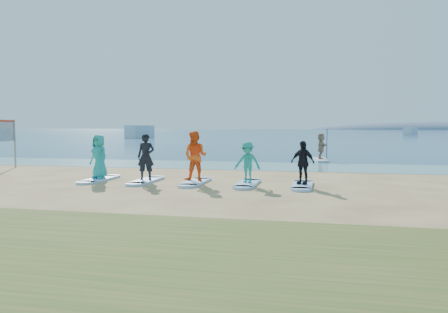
% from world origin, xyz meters
% --- Properties ---
extents(ground, '(600.00, 600.00, 0.00)m').
position_xyz_m(ground, '(0.00, 0.00, 0.00)').
color(ground, tan).
rests_on(ground, ground).
extents(shallow_water, '(600.00, 600.00, 0.00)m').
position_xyz_m(shallow_water, '(0.00, 10.50, 0.01)').
color(shallow_water, teal).
rests_on(shallow_water, ground).
extents(ocean, '(600.00, 600.00, 0.00)m').
position_xyz_m(ocean, '(0.00, 160.00, 0.01)').
color(ocean, navy).
rests_on(ocean, ground).
extents(paddleboard, '(1.04, 3.06, 0.12)m').
position_xyz_m(paddleboard, '(4.09, 14.99, 0.06)').
color(paddleboard, silver).
rests_on(paddleboard, ground).
extents(paddleboarder, '(0.70, 1.54, 1.61)m').
position_xyz_m(paddleboarder, '(4.09, 14.99, 0.92)').
color(paddleboarder, tan).
rests_on(paddleboarder, paddleboard).
extents(boat_offshore_a, '(2.35, 8.23, 2.29)m').
position_xyz_m(boat_offshore_a, '(-28.04, 60.91, 0.00)').
color(boat_offshore_a, silver).
rests_on(boat_offshore_a, ground).
extents(boat_offshore_b, '(4.72, 6.89, 1.72)m').
position_xyz_m(boat_offshore_b, '(27.29, 112.60, 0.00)').
color(boat_offshore_b, silver).
rests_on(boat_offshore_b, ground).
extents(surfboard_0, '(0.70, 2.20, 0.09)m').
position_xyz_m(surfboard_0, '(-4.49, 2.90, 0.04)').
color(surfboard_0, '#A4CEFE').
rests_on(surfboard_0, ground).
extents(student_0, '(0.99, 0.82, 1.73)m').
position_xyz_m(student_0, '(-4.49, 2.90, 0.96)').
color(student_0, teal).
rests_on(student_0, surfboard_0).
extents(surfboard_1, '(0.70, 2.20, 0.09)m').
position_xyz_m(surfboard_1, '(-2.50, 2.90, 0.04)').
color(surfboard_1, '#A4CEFE').
rests_on(surfboard_1, ground).
extents(student_1, '(0.72, 0.55, 1.78)m').
position_xyz_m(student_1, '(-2.50, 2.90, 0.98)').
color(student_1, black).
rests_on(student_1, surfboard_1).
extents(surfboard_2, '(0.70, 2.20, 0.09)m').
position_xyz_m(surfboard_2, '(-0.51, 2.90, 0.04)').
color(surfboard_2, '#A4CEFE').
rests_on(surfboard_2, ground).
extents(student_2, '(1.00, 0.83, 1.89)m').
position_xyz_m(student_2, '(-0.51, 2.90, 1.03)').
color(student_2, '#FF5C1A').
rests_on(student_2, surfboard_2).
extents(surfboard_3, '(0.70, 2.20, 0.09)m').
position_xyz_m(surfboard_3, '(1.48, 2.90, 0.04)').
color(surfboard_3, '#A4CEFE').
rests_on(surfboard_3, ground).
extents(student_3, '(1.04, 0.70, 1.50)m').
position_xyz_m(student_3, '(1.48, 2.90, 0.84)').
color(student_3, teal).
rests_on(student_3, surfboard_3).
extents(surfboard_4, '(0.70, 2.20, 0.09)m').
position_xyz_m(surfboard_4, '(3.47, 2.90, 0.04)').
color(surfboard_4, '#A4CEFE').
rests_on(surfboard_4, ground).
extents(student_4, '(0.99, 0.73, 1.55)m').
position_xyz_m(student_4, '(3.47, 2.90, 0.87)').
color(student_4, black).
rests_on(student_4, surfboard_4).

